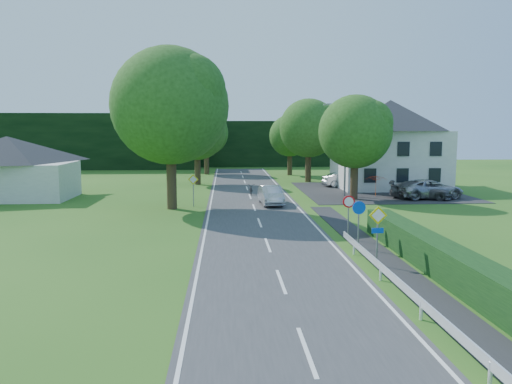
{
  "coord_description": "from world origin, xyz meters",
  "views": [
    {
      "loc": [
        -2.08,
        -12.29,
        5.8
      ],
      "look_at": [
        -0.21,
        18.13,
        1.94
      ],
      "focal_mm": 35.0,
      "sensor_mm": 36.0,
      "label": 1
    }
  ],
  "objects": [
    {
      "name": "guardrail",
      "position": [
        3.85,
        -1.0,
        0.34
      ],
      "size": [
        0.12,
        26.0,
        0.69
      ],
      "primitive_type": null,
      "color": "white",
      "rests_on": "ground"
    },
    {
      "name": "motorcycle",
      "position": [
        0.16,
        31.37,
        0.52
      ],
      "size": [
        0.69,
        1.86,
        0.97
      ],
      "primitive_type": "imported",
      "rotation": [
        0.0,
        0.0,
        -0.03
      ],
      "color": "black",
      "rests_on": "road"
    },
    {
      "name": "streetlight",
      "position": [
        8.06,
        30.0,
        4.46
      ],
      "size": [
        2.03,
        0.18,
        8.0
      ],
      "color": "gray",
      "rests_on": "ground"
    },
    {
      "name": "parasol",
      "position": [
        10.82,
        29.5,
        0.94
      ],
      "size": [
        2.27,
        2.3,
        1.81
      ],
      "primitive_type": "imported",
      "rotation": [
        0.0,
        0.0,
        0.16
      ],
      "color": "#CB4210",
      "rests_on": "parking_pad"
    },
    {
      "name": "line_centre",
      "position": [
        0.0,
        20.0,
        0.04
      ],
      "size": [
        0.12,
        80.0,
        0.01
      ],
      "primitive_type": null,
      "color": "white",
      "rests_on": "road"
    },
    {
      "name": "footpath",
      "position": [
        4.95,
        2.0,
        0.02
      ],
      "size": [
        1.5,
        44.0,
        0.04
      ],
      "primitive_type": "cube",
      "color": "#262528",
      "rests_on": "ground"
    },
    {
      "name": "moving_car",
      "position": [
        1.37,
        25.44,
        0.76
      ],
      "size": [
        1.78,
        4.43,
        1.43
      ],
      "primitive_type": "imported",
      "rotation": [
        0.0,
        0.0,
        0.06
      ],
      "color": "#BAB9BE",
      "rests_on": "road"
    },
    {
      "name": "sign_priority_right",
      "position": [
        4.3,
        7.98,
        1.8
      ],
      "size": [
        0.78,
        0.09,
        2.59
      ],
      "color": "gray",
      "rests_on": "ground"
    },
    {
      "name": "bungalow_left",
      "position": [
        -20.0,
        30.0,
        2.71
      ],
      "size": [
        11.0,
        6.5,
        5.2
      ],
      "color": "#B7B7B2",
      "rests_on": "ground"
    },
    {
      "name": "road",
      "position": [
        0.0,
        20.0,
        0.02
      ],
      "size": [
        7.0,
        80.0,
        0.04
      ],
      "primitive_type": "cube",
      "color": "#38383A",
      "rests_on": "ground"
    },
    {
      "name": "tree_right_mid",
      "position": [
        8.5,
        28.0,
        4.29
      ],
      "size": [
        7.0,
        7.0,
        8.58
      ],
      "primitive_type": null,
      "color": "#214715",
      "rests_on": "ground"
    },
    {
      "name": "tree_left_back",
      "position": [
        -4.5,
        52.0,
        4.04
      ],
      "size": [
        6.6,
        6.6,
        8.07
      ],
      "primitive_type": null,
      "color": "#214715",
      "rests_on": "ground"
    },
    {
      "name": "parked_car_silver_a",
      "position": [
        9.84,
        37.0,
        0.74
      ],
      "size": [
        4.43,
        2.01,
        1.41
      ],
      "primitive_type": "imported",
      "rotation": [
        0.0,
        0.0,
        1.7
      ],
      "color": "#B7B6BB",
      "rests_on": "parking_pad"
    },
    {
      "name": "parked_car_silver_b",
      "position": [
        14.86,
        28.0,
        0.83
      ],
      "size": [
        6.03,
        3.53,
        1.58
      ],
      "primitive_type": "imported",
      "rotation": [
        0.0,
        0.0,
        1.74
      ],
      "color": "#9B9BA2",
      "rests_on": "parking_pad"
    },
    {
      "name": "line_edge_right",
      "position": [
        3.25,
        20.0,
        0.04
      ],
      "size": [
        0.12,
        80.0,
        0.01
      ],
      "primitive_type": "cube",
      "color": "white",
      "rests_on": "road"
    },
    {
      "name": "treeline_right",
      "position": [
        8.0,
        66.0,
        3.5
      ],
      "size": [
        30.0,
        5.0,
        7.0
      ],
      "primitive_type": "cube",
      "color": "black",
      "rests_on": "ground"
    },
    {
      "name": "parking_pad",
      "position": [
        12.0,
        33.0,
        0.02
      ],
      "size": [
        14.0,
        16.0,
        0.04
      ],
      "primitive_type": "cube",
      "color": "#262528",
      "rests_on": "ground"
    },
    {
      "name": "tree_right_far",
      "position": [
        7.0,
        42.0,
        4.54
      ],
      "size": [
        7.4,
        7.4,
        9.09
      ],
      "primitive_type": null,
      "color": "#214715",
      "rests_on": "ground"
    },
    {
      "name": "sign_priority_left",
      "position": [
        -4.5,
        24.98,
        1.72
      ],
      "size": [
        0.78,
        0.09,
        2.44
      ],
      "color": "gray",
      "rests_on": "ground"
    },
    {
      "name": "parked_car_grey",
      "position": [
        14.03,
        27.8,
        0.76
      ],
      "size": [
        5.32,
        3.78,
        1.43
      ],
      "primitive_type": "imported",
      "rotation": [
        0.0,
        0.0,
        1.17
      ],
      "color": "#434246",
      "rests_on": "parking_pad"
    },
    {
      "name": "ground",
      "position": [
        0.0,
        0.0,
        0.0
      ],
      "size": [
        160.0,
        160.0,
        0.0
      ],
      "primitive_type": "plane",
      "color": "#285718",
      "rests_on": "ground"
    },
    {
      "name": "house_white",
      "position": [
        14.0,
        36.0,
        4.41
      ],
      "size": [
        10.6,
        8.4,
        8.6
      ],
      "color": "silver",
      "rests_on": "ground"
    },
    {
      "name": "tree_right_back",
      "position": [
        6.0,
        50.0,
        3.78
      ],
      "size": [
        6.2,
        6.2,
        7.56
      ],
      "primitive_type": null,
      "color": "#214715",
      "rests_on": "ground"
    },
    {
      "name": "tree_main",
      "position": [
        -6.0,
        24.0,
        5.82
      ],
      "size": [
        9.4,
        9.4,
        11.64
      ],
      "primitive_type": null,
      "color": "#214715",
      "rests_on": "ground"
    },
    {
      "name": "sign_roundabout",
      "position": [
        4.3,
        10.98,
        1.67
      ],
      "size": [
        0.64,
        0.08,
        2.37
      ],
      "color": "gray",
      "rests_on": "ground"
    },
    {
      "name": "treeline_left",
      "position": [
        -28.0,
        62.0,
        4.0
      ],
      "size": [
        44.0,
        6.0,
        8.0
      ],
      "primitive_type": "cube",
      "color": "black",
      "rests_on": "ground"
    },
    {
      "name": "sign_speed_limit",
      "position": [
        4.3,
        12.97,
        1.77
      ],
      "size": [
        0.64,
        0.11,
        2.37
      ],
      "color": "gray",
      "rests_on": "ground"
    },
    {
      "name": "line_edge_left",
      "position": [
        -3.25,
        20.0,
        0.04
      ],
      "size": [
        0.12,
        80.0,
        0.01
      ],
      "primitive_type": "cube",
      "color": "white",
      "rests_on": "road"
    },
    {
      "name": "tree_left_far",
      "position": [
        -5.0,
        40.0,
        4.29
      ],
      "size": [
        7.0,
        7.0,
        8.58
      ],
      "primitive_type": null,
      "color": "#214715",
      "rests_on": "ground"
    }
  ]
}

